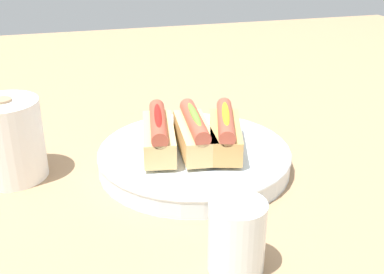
{
  "coord_description": "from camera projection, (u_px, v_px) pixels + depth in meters",
  "views": [
    {
      "loc": [
        -0.67,
        0.2,
        0.38
      ],
      "look_at": [
        0.02,
        0.0,
        0.06
      ],
      "focal_mm": 44.61,
      "sensor_mm": 36.0,
      "label": 1
    }
  ],
  "objects": [
    {
      "name": "paper_towel_roll",
      "position": [
        8.0,
        140.0,
        0.76
      ],
      "size": [
        0.11,
        0.11,
        0.13
      ],
      "color": "white",
      "rests_on": "ground_plane"
    },
    {
      "name": "water_glass",
      "position": [
        237.0,
        238.0,
        0.56
      ],
      "size": [
        0.07,
        0.07,
        0.09
      ],
      "color": "white",
      "rests_on": "ground_plane"
    },
    {
      "name": "hotdog_back",
      "position": [
        192.0,
        133.0,
        0.78
      ],
      "size": [
        0.15,
        0.07,
        0.06
      ],
      "color": "#DBB270",
      "rests_on": "serving_bowl"
    },
    {
      "name": "hotdog_side",
      "position": [
        159.0,
        134.0,
        0.78
      ],
      "size": [
        0.16,
        0.08,
        0.06
      ],
      "color": "#DBB270",
      "rests_on": "serving_bowl"
    },
    {
      "name": "serving_bowl",
      "position": [
        192.0,
        157.0,
        0.8
      ],
      "size": [
        0.32,
        0.32,
        0.04
      ],
      "color": "silver",
      "rests_on": "ground_plane"
    },
    {
      "name": "hotdog_front",
      "position": [
        225.0,
        132.0,
        0.79
      ],
      "size": [
        0.16,
        0.09,
        0.06
      ],
      "color": "tan",
      "rests_on": "serving_bowl"
    },
    {
      "name": "ground_plane",
      "position": [
        197.0,
        171.0,
        0.8
      ],
      "size": [
        2.4,
        2.4,
        0.0
      ],
      "primitive_type": "plane",
      "color": "#9E7A56"
    }
  ]
}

